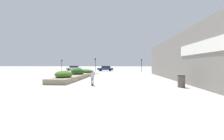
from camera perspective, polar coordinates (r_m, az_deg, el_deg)
name	(u,v)px	position (r m, az deg, el deg)	size (l,w,h in m)	color
ground_plane	(89,115)	(5.81, -8.85, -16.56)	(300.00, 300.00, 0.00)	#ADA89E
building_wall_right	(183,57)	(17.20, 25.52, 4.39)	(0.67, 30.28, 5.22)	gray
planter_box	(78,75)	(21.08, -13.01, -1.79)	(2.32, 14.11, 1.36)	gray
skateboard	(92,84)	(13.59, -7.50, -5.50)	(0.33, 0.76, 0.09)	black
skateboarder	(92,76)	(13.51, -7.52, -2.21)	(1.16, 0.31, 1.25)	tan
trash_bin	(181,81)	(13.49, 24.91, -3.93)	(0.59, 0.59, 0.98)	#514C47
car_leftmost	(171,68)	(48.36, 21.58, 0.61)	(4.03, 2.07, 1.42)	navy
car_center_left	(106,68)	(43.24, -2.44, 0.62)	(4.50, 1.96, 1.48)	navy
car_center_right	(74,68)	(48.59, -14.36, 0.72)	(4.52, 1.85, 1.48)	#BCBCC1
traffic_light_left	(95,63)	(40.47, -6.37, 2.84)	(0.28, 0.30, 3.55)	black
traffic_light_right	(142,63)	(39.55, 11.18, 2.58)	(0.28, 0.30, 3.26)	black
traffic_light_far_left	(62,63)	(43.29, -18.61, 2.42)	(0.28, 0.30, 3.22)	black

